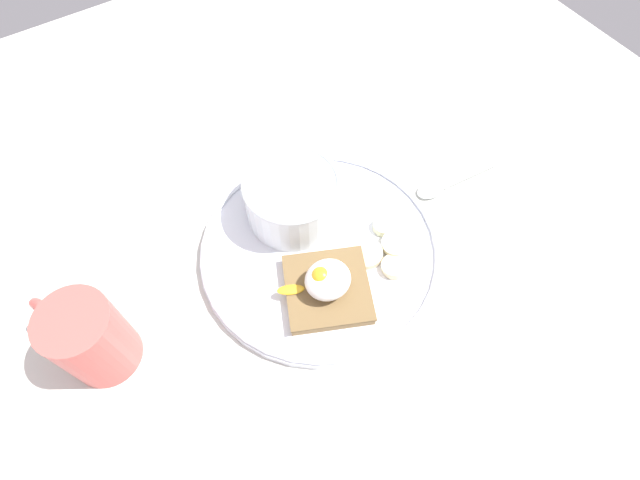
% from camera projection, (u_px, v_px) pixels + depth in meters
% --- Properties ---
extents(ground_plane, '(1.20, 1.20, 0.02)m').
position_uv_depth(ground_plane, '(320.00, 257.00, 0.60)').
color(ground_plane, beige).
rests_on(ground_plane, ground).
extents(plate, '(0.28, 0.28, 0.02)m').
position_uv_depth(plate, '(320.00, 250.00, 0.58)').
color(plate, white).
rests_on(plate, ground_plane).
extents(oatmeal_bowl, '(0.11, 0.11, 0.06)m').
position_uv_depth(oatmeal_bowl, '(291.00, 199.00, 0.58)').
color(oatmeal_bowl, white).
rests_on(oatmeal_bowl, plate).
extents(toast_slice, '(0.12, 0.12, 0.01)m').
position_uv_depth(toast_slice, '(328.00, 289.00, 0.55)').
color(toast_slice, brown).
rests_on(toast_slice, plate).
extents(poached_egg, '(0.08, 0.05, 0.04)m').
position_uv_depth(poached_egg, '(327.00, 280.00, 0.52)').
color(poached_egg, white).
rests_on(poached_egg, toast_slice).
extents(banana_slice_front, '(0.04, 0.04, 0.01)m').
position_uv_depth(banana_slice_front, '(367.00, 254.00, 0.57)').
color(banana_slice_front, beige).
rests_on(banana_slice_front, plate).
extents(banana_slice_left, '(0.05, 0.05, 0.02)m').
position_uv_depth(banana_slice_left, '(396.00, 244.00, 0.57)').
color(banana_slice_left, '#F2ECC0').
rests_on(banana_slice_left, plate).
extents(banana_slice_back, '(0.04, 0.04, 0.01)m').
position_uv_depth(banana_slice_back, '(384.00, 226.00, 0.59)').
color(banana_slice_back, '#E9ECBA').
rests_on(banana_slice_back, plate).
extents(banana_slice_right, '(0.04, 0.04, 0.01)m').
position_uv_depth(banana_slice_right, '(394.00, 266.00, 0.56)').
color(banana_slice_right, '#FAEBBE').
rests_on(banana_slice_right, plate).
extents(coffee_mug, '(0.07, 0.10, 0.10)m').
position_uv_depth(coffee_mug, '(89.00, 337.00, 0.48)').
color(coffee_mug, '#E2544D').
rests_on(coffee_mug, ground_plane).
extents(spoon, '(0.12, 0.03, 0.01)m').
position_uv_depth(spoon, '(448.00, 184.00, 0.64)').
color(spoon, silver).
rests_on(spoon, ground_plane).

